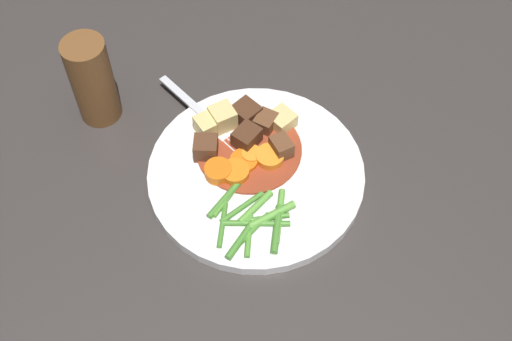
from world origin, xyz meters
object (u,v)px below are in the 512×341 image
object	(u,v)px
potato_chunk_0	(208,126)
meat_chunk_3	(246,114)
dinner_plate	(256,174)
carrot_slice_0	(218,171)
meat_chunk_2	(244,138)
carrot_slice_1	(270,157)
carrot_slice_3	(244,161)
meat_chunk_4	(206,148)
potato_chunk_2	(282,120)
meat_chunk_1	(266,122)
meat_chunk_0	(281,147)
carrot_slice_2	(255,154)
carrot_slice_4	(236,176)
pepper_mill	(92,81)
potato_chunk_1	(223,118)
fork	(208,119)

from	to	relation	value
potato_chunk_0	meat_chunk_3	world-z (taller)	same
dinner_plate	carrot_slice_0	bearing A→B (deg)	81.45
potato_chunk_0	meat_chunk_2	xyz separation A→B (m)	(-0.03, -0.04, 0.00)
carrot_slice_1	carrot_slice_3	world-z (taller)	carrot_slice_1
potato_chunk_0	meat_chunk_4	size ratio (longest dim) A/B	1.00
potato_chunk_2	meat_chunk_1	bearing A→B (deg)	83.09
dinner_plate	potato_chunk_2	world-z (taller)	potato_chunk_2
meat_chunk_0	meat_chunk_3	world-z (taller)	meat_chunk_0
carrot_slice_2	potato_chunk_0	distance (m)	0.07
carrot_slice_1	carrot_slice_2	xyz separation A→B (m)	(0.01, 0.02, -0.00)
potato_chunk_2	meat_chunk_3	distance (m)	0.04
carrot_slice_1	meat_chunk_3	bearing A→B (deg)	9.03
carrot_slice_4	meat_chunk_4	world-z (taller)	meat_chunk_4
meat_chunk_3	pepper_mill	bearing A→B (deg)	66.89
potato_chunk_2	potato_chunk_0	bearing A→B (deg)	80.51
pepper_mill	dinner_plate	bearing A→B (deg)	-132.67
carrot_slice_0	carrot_slice_3	distance (m)	0.03
carrot_slice_0	meat_chunk_3	bearing A→B (deg)	-37.21
carrot_slice_1	meat_chunk_3	xyz separation A→B (m)	(0.07, 0.01, 0.01)
carrot_slice_0	carrot_slice_1	world-z (taller)	same
meat_chunk_2	meat_chunk_4	size ratio (longest dim) A/B	1.09
meat_chunk_2	meat_chunk_1	bearing A→B (deg)	-60.09
potato_chunk_1	pepper_mill	size ratio (longest dim) A/B	0.25
meat_chunk_0	meat_chunk_2	xyz separation A→B (m)	(0.03, 0.04, 0.00)
carrot_slice_4	meat_chunk_4	distance (m)	0.05
dinner_plate	carrot_slice_3	size ratio (longest dim) A/B	7.75
dinner_plate	carrot_slice_3	world-z (taller)	carrot_slice_3
meat_chunk_4	meat_chunk_1	bearing A→B (deg)	-76.23
potato_chunk_2	fork	xyz separation A→B (m)	(0.03, 0.09, -0.01)
meat_chunk_2	meat_chunk_3	world-z (taller)	meat_chunk_2
pepper_mill	potato_chunk_2	bearing A→B (deg)	-113.93
meat_chunk_2	meat_chunk_4	bearing A→B (deg)	91.13
carrot_slice_2	meat_chunk_1	distance (m)	0.05
potato_chunk_1	pepper_mill	bearing A→B (deg)	62.27
carrot_slice_1	meat_chunk_4	bearing A→B (deg)	67.34
carrot_slice_4	meat_chunk_3	world-z (taller)	meat_chunk_3
carrot_slice_0	meat_chunk_3	distance (m)	0.09
meat_chunk_3	fork	bearing A→B (deg)	74.44
carrot_slice_1	fork	world-z (taller)	carrot_slice_1
carrot_slice_3	carrot_slice_0	bearing A→B (deg)	101.89
meat_chunk_0	pepper_mill	bearing A→B (deg)	55.78
potato_chunk_1	fork	distance (m)	0.02
potato_chunk_2	dinner_plate	bearing A→B (deg)	139.25
potato_chunk_1	meat_chunk_3	bearing A→B (deg)	-87.56
fork	meat_chunk_4	bearing A→B (deg)	163.83
carrot_slice_0	carrot_slice_2	distance (m)	0.05
carrot_slice_2	meat_chunk_0	bearing A→B (deg)	-96.54
meat_chunk_0	pepper_mill	size ratio (longest dim) A/B	0.22
carrot_slice_0	carrot_slice_4	xyz separation A→B (m)	(-0.01, -0.02, -0.00)
pepper_mill	carrot_slice_1	bearing A→B (deg)	-127.54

